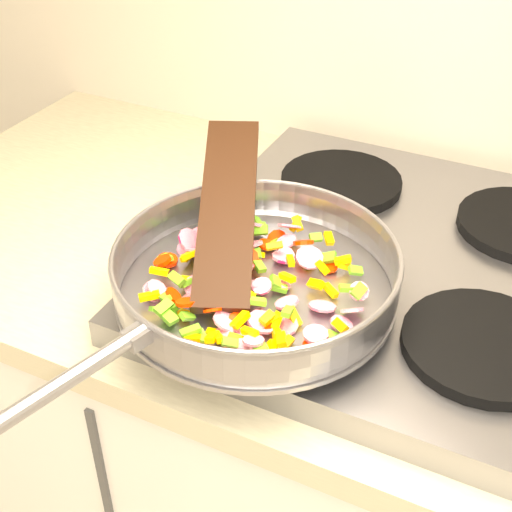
% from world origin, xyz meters
% --- Properties ---
extents(cooktop, '(0.60, 0.60, 0.04)m').
position_xyz_m(cooktop, '(-0.70, 1.67, 0.92)').
color(cooktop, '#939399').
rests_on(cooktop, counter_top).
extents(grate_fl, '(0.19, 0.19, 0.02)m').
position_xyz_m(grate_fl, '(-0.84, 1.52, 0.95)').
color(grate_fl, black).
rests_on(grate_fl, cooktop).
extents(grate_fr, '(0.19, 0.19, 0.02)m').
position_xyz_m(grate_fr, '(-0.56, 1.52, 0.95)').
color(grate_fr, black).
rests_on(grate_fr, cooktop).
extents(grate_bl, '(0.19, 0.19, 0.02)m').
position_xyz_m(grate_bl, '(-0.84, 1.81, 0.95)').
color(grate_bl, black).
rests_on(grate_bl, cooktop).
extents(saute_pan, '(0.39, 0.55, 0.06)m').
position_xyz_m(saute_pan, '(-0.83, 1.49, 0.99)').
color(saute_pan, '#9E9EA5').
rests_on(saute_pan, grate_fl).
extents(vegetable_heap, '(0.29, 0.29, 0.05)m').
position_xyz_m(vegetable_heap, '(-0.85, 1.48, 0.98)').
color(vegetable_heap, '#FFBE00').
rests_on(vegetable_heap, saute_pan).
extents(wooden_spatula, '(0.18, 0.30, 0.11)m').
position_xyz_m(wooden_spatula, '(-0.90, 1.54, 1.03)').
color(wooden_spatula, black).
rests_on(wooden_spatula, saute_pan).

